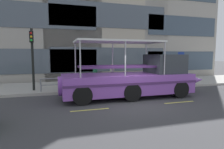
{
  "coord_description": "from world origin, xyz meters",
  "views": [
    {
      "loc": [
        -3.89,
        -9.25,
        2.52
      ],
      "look_at": [
        -0.49,
        1.98,
        1.3
      ],
      "focal_mm": 30.32,
      "sensor_mm": 36.0,
      "label": 1
    }
  ],
  "objects_px": {
    "parking_sign": "(181,62)",
    "pedestrian_near_bow": "(148,72)",
    "traffic_light_pole": "(32,53)",
    "pedestrian_mid_left": "(112,73)",
    "duck_tour_boat": "(136,79)",
    "pedestrian_mid_right": "(95,74)"
  },
  "relations": [
    {
      "from": "duck_tour_boat",
      "to": "pedestrian_mid_left",
      "type": "distance_m",
      "value": 3.0
    },
    {
      "from": "traffic_light_pole",
      "to": "pedestrian_mid_right",
      "type": "xyz_separation_m",
      "value": [
        4.17,
        0.17,
        -1.5
      ]
    },
    {
      "from": "pedestrian_near_bow",
      "to": "pedestrian_mid_left",
      "type": "bearing_deg",
      "value": -175.48
    },
    {
      "from": "duck_tour_boat",
      "to": "pedestrian_near_bow",
      "type": "xyz_separation_m",
      "value": [
        2.5,
        3.17,
        0.02
      ]
    },
    {
      "from": "pedestrian_mid_left",
      "to": "traffic_light_pole",
      "type": "bearing_deg",
      "value": -178.83
    },
    {
      "from": "parking_sign",
      "to": "pedestrian_near_bow",
      "type": "bearing_deg",
      "value": 176.39
    },
    {
      "from": "traffic_light_pole",
      "to": "parking_sign",
      "type": "xyz_separation_m",
      "value": [
        11.47,
        0.18,
        -0.69
      ]
    },
    {
      "from": "duck_tour_boat",
      "to": "traffic_light_pole",
      "type": "bearing_deg",
      "value": 155.18
    },
    {
      "from": "pedestrian_mid_left",
      "to": "pedestrian_mid_right",
      "type": "relative_size",
      "value": 1.05
    },
    {
      "from": "duck_tour_boat",
      "to": "parking_sign",
      "type": "bearing_deg",
      "value": 29.07
    },
    {
      "from": "parking_sign",
      "to": "duck_tour_boat",
      "type": "distance_m",
      "value": 6.21
    },
    {
      "from": "traffic_light_pole",
      "to": "duck_tour_boat",
      "type": "xyz_separation_m",
      "value": [
        6.08,
        -2.81,
        -1.54
      ]
    },
    {
      "from": "parking_sign",
      "to": "pedestrian_mid_right",
      "type": "relative_size",
      "value": 1.65
    },
    {
      "from": "traffic_light_pole",
      "to": "pedestrian_mid_left",
      "type": "height_order",
      "value": "traffic_light_pole"
    },
    {
      "from": "parking_sign",
      "to": "pedestrian_near_bow",
      "type": "distance_m",
      "value": 3.0
    },
    {
      "from": "traffic_light_pole",
      "to": "parking_sign",
      "type": "relative_size",
      "value": 1.56
    },
    {
      "from": "duck_tour_boat",
      "to": "pedestrian_mid_right",
      "type": "distance_m",
      "value": 3.54
    },
    {
      "from": "traffic_light_pole",
      "to": "duck_tour_boat",
      "type": "relative_size",
      "value": 0.42
    },
    {
      "from": "traffic_light_pole",
      "to": "pedestrian_near_bow",
      "type": "distance_m",
      "value": 8.72
    },
    {
      "from": "parking_sign",
      "to": "pedestrian_near_bow",
      "type": "height_order",
      "value": "parking_sign"
    },
    {
      "from": "pedestrian_near_bow",
      "to": "pedestrian_mid_left",
      "type": "relative_size",
      "value": 0.94
    },
    {
      "from": "pedestrian_near_bow",
      "to": "pedestrian_mid_left",
      "type": "distance_m",
      "value": 3.15
    }
  ]
}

